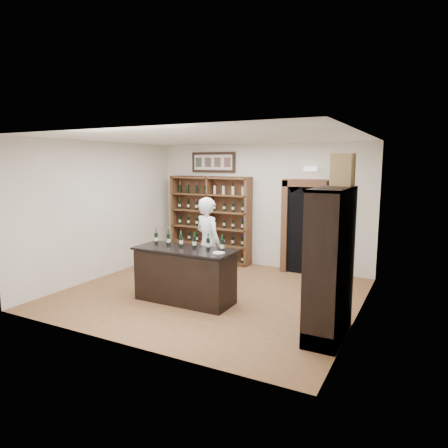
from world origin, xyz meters
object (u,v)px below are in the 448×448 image
at_px(wine_shelf, 211,219).
at_px(side_cabinet, 331,287).
at_px(shopkeeper, 208,244).
at_px(tasting_counter, 185,275).
at_px(wine_crate, 342,170).
at_px(counter_bottle_0, 156,238).

xyz_separation_m(wine_shelf, side_cabinet, (3.82, -3.23, -0.35)).
relative_size(side_cabinet, shopkeeper, 1.18).
bearing_deg(wine_shelf, tasting_counter, -69.44).
distance_m(side_cabinet, shopkeeper, 2.95).
bearing_deg(wine_crate, side_cabinet, -73.71).
bearing_deg(side_cabinet, counter_bottle_0, 173.23).
height_order(side_cabinet, shopkeeper, side_cabinet).
height_order(wine_shelf, shopkeeper, wine_shelf).
bearing_deg(side_cabinet, wine_shelf, 139.79).
bearing_deg(wine_crate, wine_shelf, 160.43).
bearing_deg(wine_crate, counter_bottle_0, -163.23).
xyz_separation_m(counter_bottle_0, shopkeeper, (0.73, 0.74, -0.17)).
height_order(tasting_counter, counter_bottle_0, counter_bottle_0).
relative_size(counter_bottle_0, side_cabinet, 0.14).
height_order(tasting_counter, side_cabinet, side_cabinet).
distance_m(side_cabinet, wine_crate, 1.73).
relative_size(wine_shelf, tasting_counter, 1.17).
bearing_deg(tasting_counter, shopkeeper, 89.33).
bearing_deg(side_cabinet, tasting_counter, 173.72).
height_order(side_cabinet, wine_crate, wine_crate).
bearing_deg(wine_crate, tasting_counter, -160.98).
relative_size(side_cabinet, wine_crate, 4.56).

